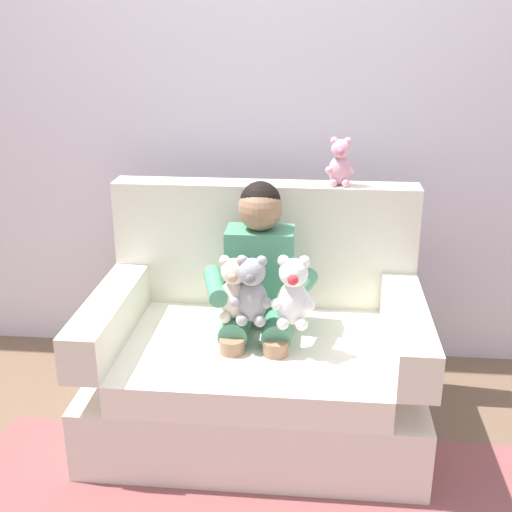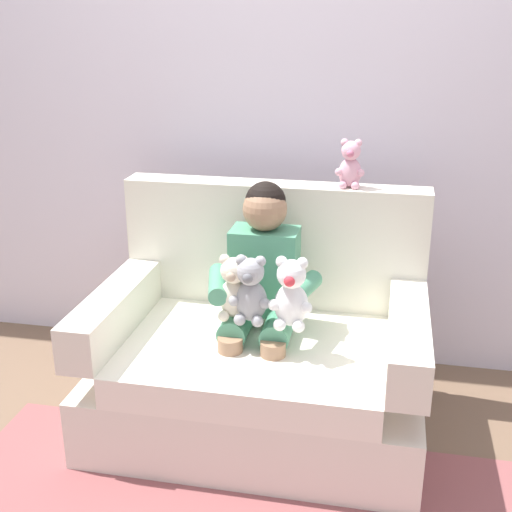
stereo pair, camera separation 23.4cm
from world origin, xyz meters
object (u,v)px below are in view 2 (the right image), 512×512
plush_grey (251,291)px  plush_pink_on_backrest (350,165)px  plush_white (291,295)px  plush_cream (234,289)px  seated_child (262,280)px  armchair (260,356)px

plush_grey → plush_pink_on_backrest: (0.31, 0.44, 0.38)m
plush_white → plush_cream: bearing=-174.9°
seated_child → plush_cream: 0.16m
plush_white → plush_pink_on_backrest: 0.61m
plush_cream → armchair: bearing=60.2°
armchair → seated_child: bearing=82.4°
plush_pink_on_backrest → seated_child: bearing=-145.5°
seated_child → plush_white: 0.22m
seated_child → plush_grey: size_ratio=3.20×
seated_child → plush_white: seated_child is taller
armchair → plush_pink_on_backrest: size_ratio=6.45×
seated_child → plush_cream: size_ratio=3.32×
plush_cream → plush_grey: bearing=-13.0°
plush_cream → plush_white: plush_white is taller
armchair → plush_cream: bearing=-121.6°
seated_child → plush_grey: 0.15m
seated_child → plush_white: size_ratio=3.08×
plush_cream → plush_pink_on_backrest: (0.38, 0.42, 0.39)m
plush_cream → plush_white: 0.22m
armchair → plush_cream: armchair is taller
seated_child → armchair: bearing=-89.9°
plush_cream → plush_white: size_ratio=0.93×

